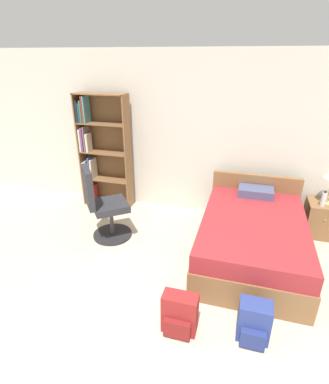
{
  "coord_description": "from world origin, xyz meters",
  "views": [
    {
      "loc": [
        0.54,
        -1.46,
        2.49
      ],
      "look_at": [
        -0.45,
        1.98,
        0.85
      ],
      "focal_mm": 28.0,
      "sensor_mm": 36.0,
      "label": 1
    }
  ],
  "objects_px": {
    "bookshelf": "(99,152)",
    "backpack_blue": "(254,322)",
    "bed": "(252,236)",
    "backpack_red": "(180,315)",
    "water_bottle": "(324,199)",
    "office_chair": "(104,207)",
    "nightstand": "(320,219)"
  },
  "relations": [
    {
      "from": "bookshelf",
      "to": "water_bottle",
      "type": "distance_m",
      "value": 3.59
    },
    {
      "from": "backpack_red",
      "to": "bookshelf",
      "type": "bearing_deg",
      "value": 130.39
    },
    {
      "from": "bookshelf",
      "to": "backpack_blue",
      "type": "relative_size",
      "value": 4.75
    },
    {
      "from": "bed",
      "to": "office_chair",
      "type": "height_order",
      "value": "office_chair"
    },
    {
      "from": "bookshelf",
      "to": "office_chair",
      "type": "height_order",
      "value": "bookshelf"
    },
    {
      "from": "bookshelf",
      "to": "bed",
      "type": "height_order",
      "value": "bookshelf"
    },
    {
      "from": "bookshelf",
      "to": "bed",
      "type": "relative_size",
      "value": 0.98
    },
    {
      "from": "water_bottle",
      "to": "backpack_red",
      "type": "xyz_separation_m",
      "value": [
        -1.57,
        -2.19,
        -0.43
      ]
    },
    {
      "from": "bed",
      "to": "backpack_red",
      "type": "distance_m",
      "value": 1.59
    },
    {
      "from": "office_chair",
      "to": "water_bottle",
      "type": "bearing_deg",
      "value": 16.05
    },
    {
      "from": "water_bottle",
      "to": "backpack_blue",
      "type": "distance_m",
      "value": 2.3
    },
    {
      "from": "office_chair",
      "to": "nightstand",
      "type": "height_order",
      "value": "office_chair"
    },
    {
      "from": "bookshelf",
      "to": "water_bottle",
      "type": "height_order",
      "value": "bookshelf"
    },
    {
      "from": "bed",
      "to": "backpack_red",
      "type": "relative_size",
      "value": 4.64
    },
    {
      "from": "bookshelf",
      "to": "backpack_red",
      "type": "bearing_deg",
      "value": -49.61
    },
    {
      "from": "bed",
      "to": "backpack_red",
      "type": "height_order",
      "value": "bed"
    },
    {
      "from": "bed",
      "to": "office_chair",
      "type": "distance_m",
      "value": 2.09
    },
    {
      "from": "nightstand",
      "to": "backpack_blue",
      "type": "xyz_separation_m",
      "value": [
        -0.92,
        -2.19,
        -0.07
      ]
    },
    {
      "from": "nightstand",
      "to": "backpack_red",
      "type": "relative_size",
      "value": 1.22
    },
    {
      "from": "bed",
      "to": "backpack_blue",
      "type": "distance_m",
      "value": 1.35
    },
    {
      "from": "bed",
      "to": "nightstand",
      "type": "height_order",
      "value": "bed"
    },
    {
      "from": "office_chair",
      "to": "backpack_red",
      "type": "relative_size",
      "value": 2.61
    },
    {
      "from": "office_chair",
      "to": "backpack_blue",
      "type": "relative_size",
      "value": 2.72
    },
    {
      "from": "backpack_red",
      "to": "backpack_blue",
      "type": "bearing_deg",
      "value": 8.98
    },
    {
      "from": "office_chair",
      "to": "water_bottle",
      "type": "distance_m",
      "value": 3.14
    },
    {
      "from": "water_bottle",
      "to": "backpack_blue",
      "type": "height_order",
      "value": "water_bottle"
    },
    {
      "from": "bookshelf",
      "to": "backpack_blue",
      "type": "distance_m",
      "value": 3.6
    },
    {
      "from": "bookshelf",
      "to": "bed",
      "type": "xyz_separation_m",
      "value": [
        2.64,
        -0.9,
        -0.67
      ]
    },
    {
      "from": "bed",
      "to": "water_bottle",
      "type": "bearing_deg",
      "value": 38.32
    },
    {
      "from": "bookshelf",
      "to": "nightstand",
      "type": "height_order",
      "value": "bookshelf"
    },
    {
      "from": "bookshelf",
      "to": "nightstand",
      "type": "distance_m",
      "value": 3.69
    },
    {
      "from": "water_bottle",
      "to": "backpack_red",
      "type": "height_order",
      "value": "water_bottle"
    }
  ]
}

